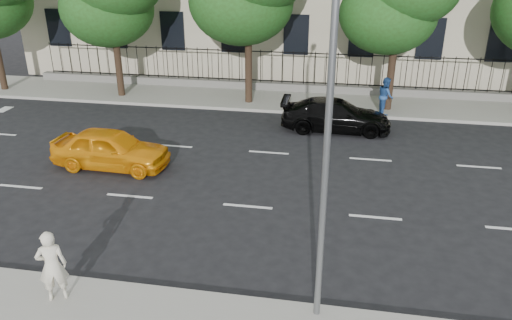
# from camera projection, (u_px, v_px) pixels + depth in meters

# --- Properties ---
(ground) EXTENTS (120.00, 120.00, 0.00)m
(ground) POSITION_uv_depth(u_px,v_px,m) (231.00, 250.00, 13.71)
(ground) COLOR black
(ground) RESTS_ON ground
(far_sidewalk) EXTENTS (60.00, 4.00, 0.15)m
(far_sidewalk) POSITION_uv_depth(u_px,v_px,m) (289.00, 100.00, 26.30)
(far_sidewalk) COLOR gray
(far_sidewalk) RESTS_ON ground
(lane_markings) EXTENTS (49.60, 4.62, 0.01)m
(lane_markings) POSITION_uv_depth(u_px,v_px,m) (259.00, 176.00, 17.99)
(lane_markings) COLOR silver
(lane_markings) RESTS_ON ground
(iron_fence) EXTENTS (30.00, 0.50, 2.20)m
(iron_fence) POSITION_uv_depth(u_px,v_px,m) (293.00, 82.00, 27.60)
(iron_fence) COLOR slate
(iron_fence) RESTS_ON far_sidewalk
(street_light) EXTENTS (0.25, 3.32, 8.05)m
(street_light) POSITION_uv_depth(u_px,v_px,m) (331.00, 90.00, 9.65)
(street_light) COLOR slate
(street_light) RESTS_ON near_sidewalk
(yellow_taxi) EXTENTS (4.40, 1.90, 1.48)m
(yellow_taxi) POSITION_uv_depth(u_px,v_px,m) (111.00, 149.00, 18.46)
(yellow_taxi) COLOR orange
(yellow_taxi) RESTS_ON ground
(black_sedan) EXTENTS (4.86, 2.03, 1.40)m
(black_sedan) POSITION_uv_depth(u_px,v_px,m) (336.00, 115.00, 22.13)
(black_sedan) COLOR black
(black_sedan) RESTS_ON ground
(woman_near) EXTENTS (0.78, 0.69, 1.79)m
(woman_near) POSITION_uv_depth(u_px,v_px,m) (52.00, 266.00, 11.29)
(woman_near) COLOR silver
(woman_near) RESTS_ON near_sidewalk
(pedestrian_far) EXTENTS (0.82, 0.97, 1.78)m
(pedestrian_far) POSITION_uv_depth(u_px,v_px,m) (386.00, 96.00, 23.71)
(pedestrian_far) COLOR #264D8E
(pedestrian_far) RESTS_ON far_sidewalk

